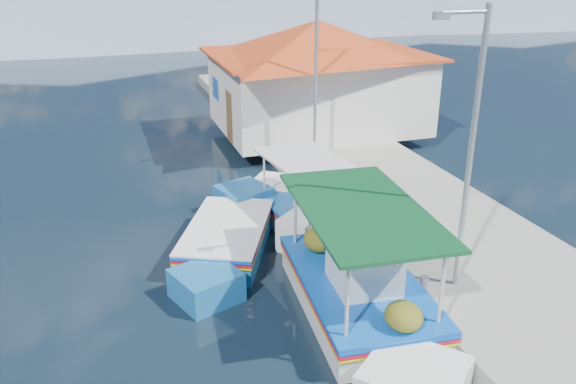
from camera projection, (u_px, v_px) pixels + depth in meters
name	position (u px, v px, depth m)	size (l,w,h in m)	color
quay	(416.00, 215.00, 17.13)	(5.00, 44.00, 0.50)	gray
bollards	(361.00, 223.00, 15.71)	(0.20, 17.20, 0.30)	#A5A8AD
main_caique	(356.00, 286.00, 12.96)	(2.84, 8.32, 2.75)	silver
caique_green_canopy	(307.00, 218.00, 16.74)	(2.41, 6.18, 2.33)	silver
caique_blue_hull	(226.00, 240.00, 15.53)	(3.68, 5.99, 1.17)	#195E9A
harbor_building	(318.00, 73.00, 24.19)	(10.49, 10.49, 4.40)	silver
lamp_post_near	(469.00, 140.00, 11.85)	(1.21, 0.14, 6.00)	#A5A8AD
lamp_post_far	(313.00, 65.00, 19.77)	(1.21, 0.14, 6.00)	#A5A8AD
mountain_ridge	(180.00, 9.00, 60.66)	(171.40, 96.00, 5.50)	gray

